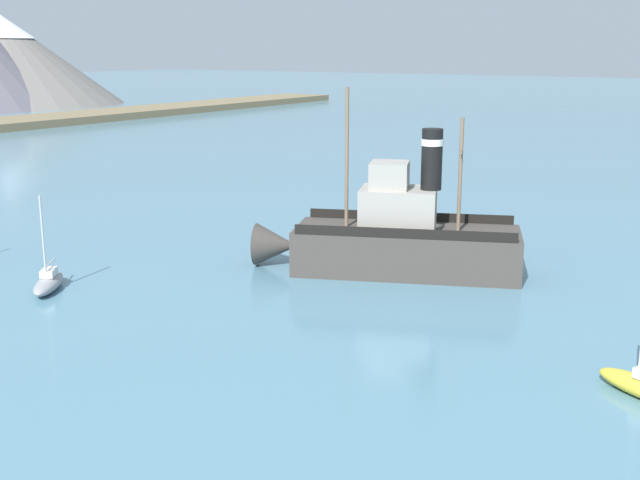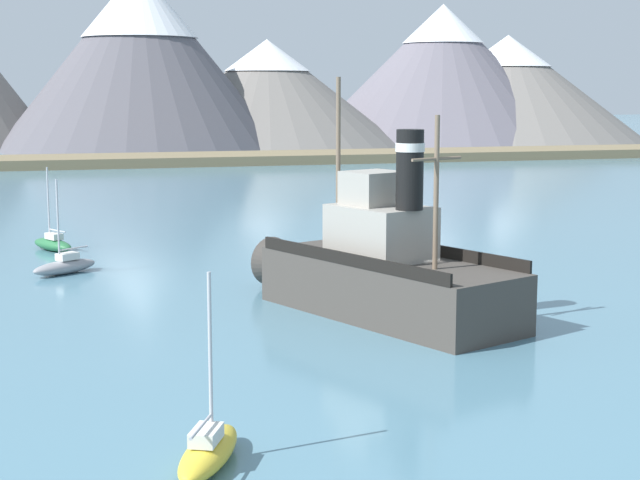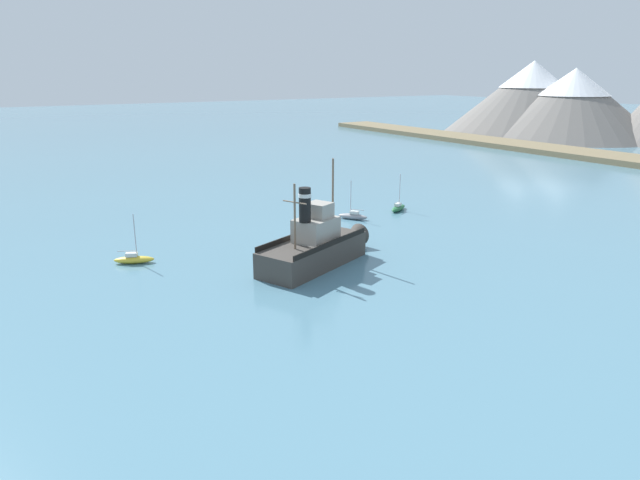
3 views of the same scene
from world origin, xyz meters
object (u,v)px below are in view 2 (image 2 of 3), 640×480
object	(u,v)px
sailboat_green	(53,243)
sailboat_grey	(65,265)
sailboat_yellow	(208,450)
old_tugboat	(378,271)

from	to	relation	value
sailboat_green	sailboat_grey	world-z (taller)	same
sailboat_grey	sailboat_yellow	bearing A→B (deg)	-83.92
old_tugboat	sailboat_yellow	bearing A→B (deg)	-122.73
sailboat_green	sailboat_yellow	xyz separation A→B (m)	(3.52, -35.64, 0.00)
old_tugboat	sailboat_grey	xyz separation A→B (m)	(-12.55, 12.99, -1.40)
sailboat_green	sailboat_grey	bearing A→B (deg)	-85.97
old_tugboat	sailboat_green	distance (m)	24.57
sailboat_green	sailboat_grey	distance (m)	7.77
sailboat_grey	sailboat_yellow	size ratio (longest dim) A/B	1.00
sailboat_green	sailboat_yellow	size ratio (longest dim) A/B	1.00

